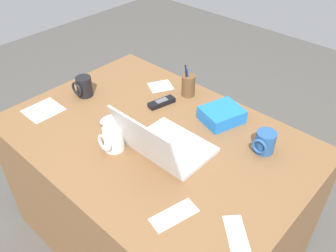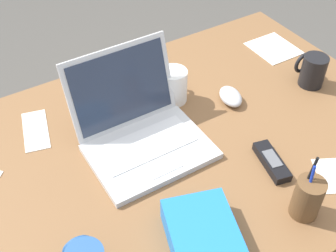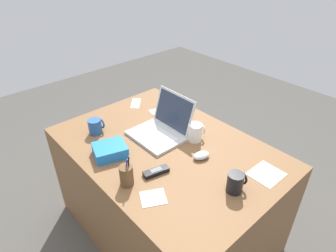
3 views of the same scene
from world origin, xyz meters
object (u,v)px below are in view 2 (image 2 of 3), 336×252
at_px(computer_mouse, 231,96).
at_px(pen_holder, 307,198).
at_px(coffee_mug_spare, 173,85).
at_px(cordless_phone, 272,162).
at_px(coffee_mug_tall, 312,70).
at_px(snack_bag, 202,233).
at_px(laptop, 140,130).

xyz_separation_m(computer_mouse, pen_holder, (-0.11, -0.42, 0.04)).
relative_size(computer_mouse, coffee_mug_spare, 0.91).
bearing_deg(cordless_phone, coffee_mug_tall, 30.90).
bearing_deg(cordless_phone, snack_bag, -162.31).
relative_size(coffee_mug_spare, pen_holder, 0.62).
xyz_separation_m(coffee_mug_spare, cordless_phone, (0.08, -0.37, -0.04)).
relative_size(computer_mouse, snack_bag, 0.56).
distance_m(coffee_mug_tall, coffee_mug_spare, 0.45).
relative_size(pen_holder, snack_bag, 0.98).
distance_m(computer_mouse, coffee_mug_tall, 0.28).
bearing_deg(coffee_mug_tall, pen_holder, -136.54).
xyz_separation_m(laptop, cordless_phone, (0.25, -0.25, -0.04)).
height_order(cordless_phone, snack_bag, snack_bag).
xyz_separation_m(pen_holder, snack_bag, (-0.25, 0.06, -0.02)).
distance_m(pen_holder, snack_bag, 0.26).
relative_size(laptop, cordless_phone, 2.22).
distance_m(coffee_mug_tall, pen_holder, 0.52).
distance_m(laptop, snack_bag, 0.35).
height_order(pen_holder, snack_bag, pen_holder).
distance_m(computer_mouse, pen_holder, 0.44).
bearing_deg(cordless_phone, pen_holder, -103.57).
height_order(computer_mouse, coffee_mug_spare, coffee_mug_spare).
bearing_deg(computer_mouse, snack_bag, -121.10).
bearing_deg(coffee_mug_spare, snack_bag, -114.70).
bearing_deg(snack_bag, laptop, 83.98).
distance_m(laptop, coffee_mug_spare, 0.21).
bearing_deg(pen_holder, coffee_mug_tall, 43.46).
bearing_deg(snack_bag, coffee_mug_tall, 25.19).
bearing_deg(pen_holder, coffee_mug_spare, 94.37).
relative_size(coffee_mug_tall, coffee_mug_spare, 0.96).
bearing_deg(snack_bag, cordless_phone, 17.69).
height_order(coffee_mug_tall, pen_holder, pen_holder).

